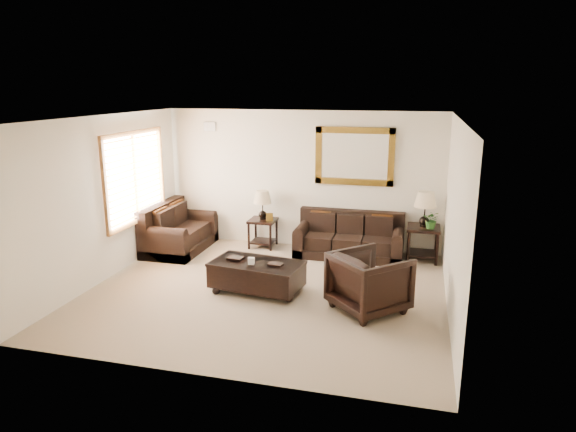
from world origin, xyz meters
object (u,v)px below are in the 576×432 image
(sofa, at_px, (349,240))
(coffee_table, at_px, (257,273))
(loveseat, at_px, (177,233))
(end_table_right, at_px, (424,216))
(end_table_left, at_px, (263,211))
(armchair, at_px, (369,279))

(sofa, relative_size, coffee_table, 1.34)
(sofa, bearing_deg, loveseat, -171.62)
(end_table_right, bearing_deg, sofa, -177.25)
(sofa, bearing_deg, end_table_right, 2.75)
(sofa, height_order, end_table_left, end_table_left)
(loveseat, bearing_deg, armchair, -115.81)
(sofa, distance_m, loveseat, 3.37)
(loveseat, xyz_separation_m, end_table_right, (4.69, 0.56, 0.51))
(end_table_left, relative_size, coffee_table, 0.76)
(end_table_left, bearing_deg, loveseat, -159.64)
(sofa, xyz_separation_m, end_table_right, (1.35, 0.06, 0.55))
(loveseat, xyz_separation_m, end_table_left, (1.59, 0.59, 0.41))
(end_table_left, height_order, end_table_right, end_table_right)
(sofa, relative_size, armchair, 2.12)
(loveseat, height_order, armchair, armchair)
(sofa, xyz_separation_m, coffee_table, (-1.17, -2.12, 0.00))
(end_table_right, height_order, coffee_table, end_table_right)
(end_table_left, bearing_deg, coffee_table, -75.26)
(end_table_right, bearing_deg, end_table_left, 179.40)
(end_table_right, relative_size, armchair, 1.36)
(sofa, xyz_separation_m, armchair, (0.61, -2.40, 0.18))
(loveseat, distance_m, end_table_right, 4.75)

